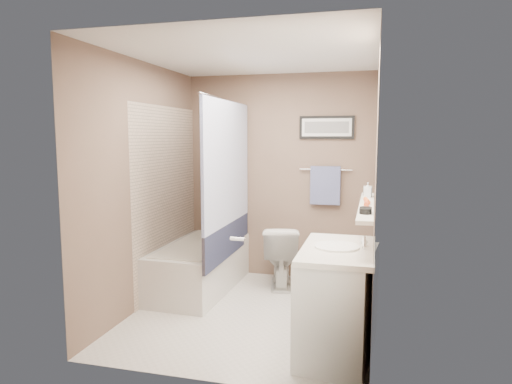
% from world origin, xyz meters
% --- Properties ---
extents(ground, '(2.50, 2.50, 0.00)m').
position_xyz_m(ground, '(0.00, 0.00, 0.00)').
color(ground, beige).
rests_on(ground, ground).
extents(ceiling, '(2.20, 2.50, 0.04)m').
position_xyz_m(ceiling, '(0.00, 0.00, 2.38)').
color(ceiling, silver).
rests_on(ceiling, wall_back).
extents(wall_back, '(2.20, 0.04, 2.40)m').
position_xyz_m(wall_back, '(0.00, 1.23, 1.20)').
color(wall_back, brown).
rests_on(wall_back, ground).
extents(wall_front, '(2.20, 0.04, 2.40)m').
position_xyz_m(wall_front, '(0.00, -1.23, 1.20)').
color(wall_front, brown).
rests_on(wall_front, ground).
extents(wall_left, '(0.04, 2.50, 2.40)m').
position_xyz_m(wall_left, '(-1.08, 0.00, 1.20)').
color(wall_left, brown).
rests_on(wall_left, ground).
extents(wall_right, '(0.04, 2.50, 2.40)m').
position_xyz_m(wall_right, '(1.08, 0.00, 1.20)').
color(wall_right, brown).
rests_on(wall_right, ground).
extents(tile_surround, '(0.02, 1.55, 2.00)m').
position_xyz_m(tile_surround, '(-1.09, 0.50, 1.00)').
color(tile_surround, tan).
rests_on(tile_surround, wall_left).
extents(curtain_rod, '(0.02, 1.55, 0.02)m').
position_xyz_m(curtain_rod, '(-0.40, 0.50, 2.05)').
color(curtain_rod, silver).
rests_on(curtain_rod, wall_left).
extents(curtain_upper, '(0.03, 1.45, 1.28)m').
position_xyz_m(curtain_upper, '(-0.40, 0.50, 1.40)').
color(curtain_upper, silver).
rests_on(curtain_upper, curtain_rod).
extents(curtain_lower, '(0.03, 1.45, 0.36)m').
position_xyz_m(curtain_lower, '(-0.40, 0.50, 0.58)').
color(curtain_lower, '#252945').
rests_on(curtain_lower, curtain_rod).
extents(mirror, '(0.02, 1.60, 1.00)m').
position_xyz_m(mirror, '(1.09, -0.15, 1.62)').
color(mirror, silver).
rests_on(mirror, wall_right).
extents(shelf, '(0.12, 1.60, 0.03)m').
position_xyz_m(shelf, '(1.04, -0.15, 1.10)').
color(shelf, silver).
rests_on(shelf, wall_right).
extents(towel_bar, '(0.60, 0.02, 0.02)m').
position_xyz_m(towel_bar, '(0.55, 1.22, 1.30)').
color(towel_bar, silver).
rests_on(towel_bar, wall_back).
extents(towel, '(0.34, 0.05, 0.44)m').
position_xyz_m(towel, '(0.55, 1.20, 1.12)').
color(towel, '#7E88B7').
rests_on(towel, towel_bar).
extents(art_frame, '(0.62, 0.02, 0.26)m').
position_xyz_m(art_frame, '(0.55, 1.23, 1.78)').
color(art_frame, black).
rests_on(art_frame, wall_back).
extents(art_mat, '(0.56, 0.00, 0.20)m').
position_xyz_m(art_mat, '(0.55, 1.22, 1.78)').
color(art_mat, white).
rests_on(art_mat, art_frame).
extents(art_image, '(0.50, 0.00, 0.13)m').
position_xyz_m(art_image, '(0.55, 1.22, 1.78)').
color(art_image, '#595959').
rests_on(art_image, art_mat).
extents(door, '(0.80, 0.02, 2.00)m').
position_xyz_m(door, '(0.55, -1.24, 1.00)').
color(door, silver).
rests_on(door, wall_front).
extents(door_handle, '(0.10, 0.02, 0.02)m').
position_xyz_m(door_handle, '(0.22, -1.19, 1.00)').
color(door_handle, silver).
rests_on(door_handle, door).
extents(bathtub, '(0.74, 1.52, 0.50)m').
position_xyz_m(bathtub, '(-0.75, 0.55, 0.25)').
color(bathtub, silver).
rests_on(bathtub, ground).
extents(tub_rim, '(0.56, 1.36, 0.02)m').
position_xyz_m(tub_rim, '(-0.75, 0.55, 0.50)').
color(tub_rim, beige).
rests_on(tub_rim, bathtub).
extents(toilet, '(0.52, 0.74, 0.69)m').
position_xyz_m(toilet, '(0.10, 0.88, 0.35)').
color(toilet, silver).
rests_on(toilet, ground).
extents(vanity, '(0.59, 0.95, 0.80)m').
position_xyz_m(vanity, '(0.85, -0.61, 0.40)').
color(vanity, white).
rests_on(vanity, ground).
extents(countertop, '(0.54, 0.96, 0.04)m').
position_xyz_m(countertop, '(0.84, -0.61, 0.82)').
color(countertop, silver).
rests_on(countertop, vanity).
extents(sink_basin, '(0.34, 0.34, 0.01)m').
position_xyz_m(sink_basin, '(0.83, -0.61, 0.85)').
color(sink_basin, white).
rests_on(sink_basin, countertop).
extents(faucet_spout, '(0.02, 0.02, 0.10)m').
position_xyz_m(faucet_spout, '(1.03, -0.61, 0.89)').
color(faucet_spout, white).
rests_on(faucet_spout, countertop).
extents(faucet_knob, '(0.05, 0.05, 0.05)m').
position_xyz_m(faucet_knob, '(1.03, -0.51, 0.87)').
color(faucet_knob, silver).
rests_on(faucet_knob, countertop).
extents(candle_bowl_near, '(0.09, 0.09, 0.04)m').
position_xyz_m(candle_bowl_near, '(1.04, -0.65, 1.14)').
color(candle_bowl_near, black).
rests_on(candle_bowl_near, shelf).
extents(candle_bowl_far, '(0.09, 0.09, 0.04)m').
position_xyz_m(candle_bowl_far, '(1.04, -0.58, 1.14)').
color(candle_bowl_far, black).
rests_on(candle_bowl_far, shelf).
extents(hair_brush_front, '(0.04, 0.22, 0.04)m').
position_xyz_m(hair_brush_front, '(1.04, -0.24, 1.14)').
color(hair_brush_front, '#C6401B').
rests_on(hair_brush_front, shelf).
extents(hair_brush_back, '(0.07, 0.22, 0.04)m').
position_xyz_m(hair_brush_back, '(1.04, -0.10, 1.14)').
color(hair_brush_back, '#D95C1E').
rests_on(hair_brush_back, shelf).
extents(pink_comb, '(0.05, 0.16, 0.01)m').
position_xyz_m(pink_comb, '(1.04, 0.07, 1.12)').
color(pink_comb, '#CA7BA3').
rests_on(pink_comb, shelf).
extents(glass_jar, '(0.08, 0.08, 0.10)m').
position_xyz_m(glass_jar, '(1.04, 0.35, 1.17)').
color(glass_jar, silver).
rests_on(glass_jar, shelf).
extents(soap_bottle, '(0.07, 0.07, 0.14)m').
position_xyz_m(soap_bottle, '(1.04, 0.29, 1.18)').
color(soap_bottle, '#999999').
rests_on(soap_bottle, shelf).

